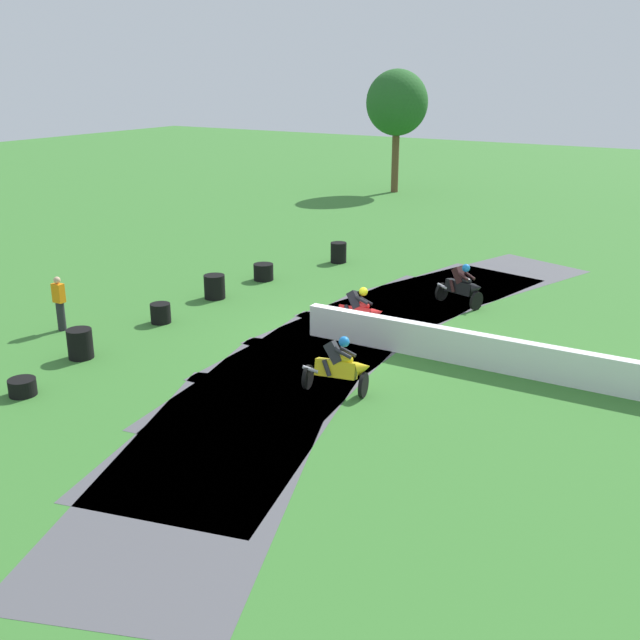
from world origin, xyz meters
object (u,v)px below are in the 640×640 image
object	(u,v)px
tire_stack_far	(161,313)
tire_stack_extra_b	(22,387)
track_marshal	(60,304)
motorcycle_chase_red	(358,312)
tire_stack_mid_a	(263,272)
motorcycle_trailing_yellow	(339,366)
motorcycle_lead_black	(462,286)
tire_stack_extra_a	(80,344)
tire_stack_mid_b	(215,287)
tire_stack_near	(339,252)

from	to	relation	value
tire_stack_far	tire_stack_extra_b	world-z (taller)	tire_stack_far
track_marshal	motorcycle_chase_red	bearing A→B (deg)	30.33
tire_stack_mid_a	tire_stack_far	xyz separation A→B (m)	(0.16, -5.58, 0.00)
motorcycle_chase_red	motorcycle_trailing_yellow	world-z (taller)	motorcycle_trailing_yellow
motorcycle_trailing_yellow	motorcycle_lead_black	bearing A→B (deg)	90.51
motorcycle_lead_black	tire_stack_mid_a	size ratio (longest dim) A/B	2.37
motorcycle_trailing_yellow	tire_stack_extra_a	size ratio (longest dim) A/B	2.10
tire_stack_mid_a	tire_stack_mid_b	world-z (taller)	tire_stack_mid_b
motorcycle_lead_black	tire_stack_mid_a	bearing A→B (deg)	-173.51
tire_stack_extra_a	tire_stack_extra_b	world-z (taller)	tire_stack_extra_a
tire_stack_extra_b	track_marshal	bearing A→B (deg)	128.53
tire_stack_extra_b	track_marshal	xyz separation A→B (m)	(-2.92, 3.66, 0.62)
tire_stack_mid_a	track_marshal	world-z (taller)	track_marshal
motorcycle_chase_red	motorcycle_trailing_yellow	distance (m)	4.33
tire_stack_near	tire_stack_mid_a	bearing A→B (deg)	-105.38
tire_stack_near	motorcycle_trailing_yellow	bearing A→B (deg)	-59.77
motorcycle_chase_red	tire_stack_mid_b	size ratio (longest dim) A/B	2.10
motorcycle_trailing_yellow	tire_stack_far	bearing A→B (deg)	167.29
motorcycle_chase_red	tire_stack_mid_b	bearing A→B (deg)	175.12
motorcycle_lead_black	track_marshal	world-z (taller)	track_marshal
tire_stack_extra_b	track_marshal	size ratio (longest dim) A/B	0.40
tire_stack_near	tire_stack_mid_b	size ratio (longest dim) A/B	1.00
motorcycle_lead_black	tire_stack_mid_a	xyz separation A→B (m)	(-7.29, -0.83, -0.36)
tire_stack_near	track_marshal	size ratio (longest dim) A/B	0.49
tire_stack_near	tire_stack_extra_b	distance (m)	14.97
motorcycle_lead_black	tire_stack_near	distance (m)	6.90
tire_stack_mid_a	tire_stack_extra_a	distance (m)	8.89
motorcycle_trailing_yellow	tire_stack_near	world-z (taller)	motorcycle_trailing_yellow
motorcycle_chase_red	tire_stack_extra_b	bearing A→B (deg)	-119.74
motorcycle_chase_red	tire_stack_far	size ratio (longest dim) A/B	2.75
motorcycle_lead_black	tire_stack_extra_a	world-z (taller)	motorcycle_lead_black
motorcycle_trailing_yellow	tire_stack_far	xyz separation A→B (m)	(-7.20, 1.62, -0.35)
tire_stack_mid_b	tire_stack_extra_b	bearing A→B (deg)	-82.47
tire_stack_mid_b	track_marshal	size ratio (longest dim) A/B	0.49
motorcycle_trailing_yellow	tire_stack_near	xyz separation A→B (m)	(-6.35, 10.89, -0.25)
motorcycle_chase_red	track_marshal	size ratio (longest dim) A/B	1.03
tire_stack_mid_a	tire_stack_extra_a	size ratio (longest dim) A/B	0.90
tire_stack_extra_a	tire_stack_mid_a	bearing A→B (deg)	92.40
tire_stack_mid_b	tire_stack_far	bearing A→B (deg)	-85.52
tire_stack_mid_a	tire_stack_far	distance (m)	5.58
motorcycle_trailing_yellow	tire_stack_far	size ratio (longest dim) A/B	2.74
motorcycle_trailing_yellow	track_marshal	bearing A→B (deg)	-177.43
motorcycle_chase_red	tire_stack_far	xyz separation A→B (m)	(-5.52, -2.37, -0.33)
motorcycle_lead_black	tire_stack_near	xyz separation A→B (m)	(-6.27, 2.86, -0.26)
tire_stack_near	tire_stack_mid_b	bearing A→B (deg)	-99.53
motorcycle_trailing_yellow	tire_stack_mid_a	bearing A→B (deg)	135.62
motorcycle_trailing_yellow	tire_stack_mid_a	size ratio (longest dim) A/B	2.33
motorcycle_chase_red	motorcycle_trailing_yellow	bearing A→B (deg)	-67.15
motorcycle_trailing_yellow	tire_stack_extra_b	distance (m)	7.51
motorcycle_trailing_yellow	track_marshal	size ratio (longest dim) A/B	1.03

